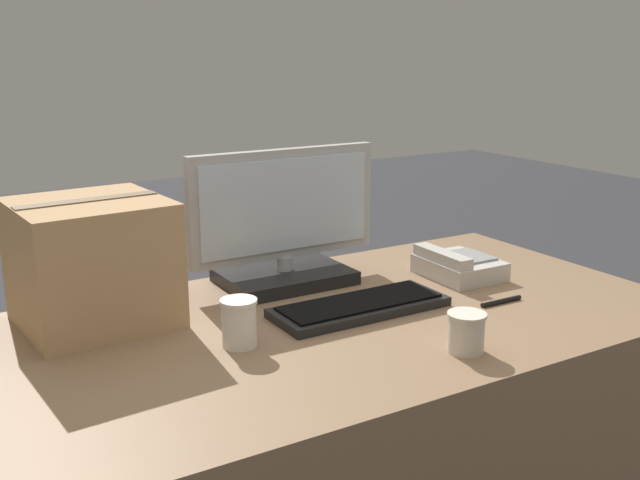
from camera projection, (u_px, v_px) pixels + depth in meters
The scene contains 8 objects.
office_desk at pixel (317, 463), 1.84m from camera, with size 1.80×0.90×0.74m.
monitor at pixel (284, 231), 2.00m from camera, with size 0.54×0.24×0.37m.
keyboard at pixel (360, 306), 1.81m from camera, with size 0.44×0.17×0.03m.
desk_phone at pixel (458, 266), 2.08m from camera, with size 0.18×0.22×0.08m.
paper_cup_left at pixel (239, 323), 1.60m from camera, with size 0.08×0.08×0.11m.
paper_cup_right at pixel (466, 332), 1.57m from camera, with size 0.08×0.08×0.09m.
cardboard_box at pixel (92, 263), 1.71m from camera, with size 0.35×0.34×0.29m.
pen_marker at pixel (501, 301), 1.87m from camera, with size 0.13×0.01×0.01m.
Camera 1 is at (-0.84, -1.41, 1.37)m, focal length 42.00 mm.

